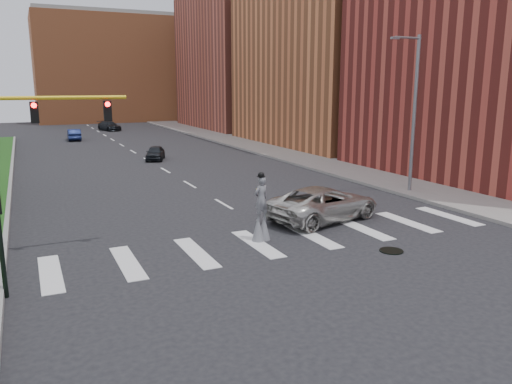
# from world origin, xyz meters

# --- Properties ---
(ground_plane) EXTENTS (160.00, 160.00, 0.00)m
(ground_plane) POSITION_xyz_m (0.00, 0.00, 0.00)
(ground_plane) COLOR black
(ground_plane) RESTS_ON ground
(median_curb) EXTENTS (0.20, 60.00, 0.28)m
(median_curb) POSITION_xyz_m (-10.45, 20.00, 0.14)
(median_curb) COLOR gray
(median_curb) RESTS_ON ground
(sidewalk_right) EXTENTS (5.00, 90.00, 0.18)m
(sidewalk_right) POSITION_xyz_m (12.50, 25.00, 0.09)
(sidewalk_right) COLOR slate
(sidewalk_right) RESTS_ON ground
(manhole) EXTENTS (0.90, 0.90, 0.04)m
(manhole) POSITION_xyz_m (3.00, -2.00, 0.02)
(manhole) COLOR black
(manhole) RESTS_ON ground
(building_mid) EXTENTS (16.00, 22.00, 24.00)m
(building_mid) POSITION_xyz_m (22.00, 30.00, 12.00)
(building_mid) COLOR #C96E3F
(building_mid) RESTS_ON ground
(building_far) EXTENTS (16.00, 22.00, 20.00)m
(building_far) POSITION_xyz_m (22.00, 54.00, 10.00)
(building_far) COLOR #B25341
(building_far) RESTS_ON ground
(building_backdrop) EXTENTS (26.00, 14.00, 18.00)m
(building_backdrop) POSITION_xyz_m (6.00, 78.00, 9.00)
(building_backdrop) COLOR #C96E3F
(building_backdrop) RESTS_ON ground
(streetlight) EXTENTS (2.05, 0.20, 9.00)m
(streetlight) POSITION_xyz_m (10.90, 6.00, 4.90)
(streetlight) COLOR slate
(streetlight) RESTS_ON ground
(traffic_signal) EXTENTS (5.30, 0.23, 6.20)m
(traffic_signal) POSITION_xyz_m (-9.78, 3.00, 4.15)
(traffic_signal) COLOR black
(traffic_signal) RESTS_ON ground
(secondary_signal) EXTENTS (0.25, 0.21, 3.23)m
(secondary_signal) POSITION_xyz_m (-10.30, -0.50, 1.95)
(secondary_signal) COLOR black
(secondary_signal) RESTS_ON ground
(stilt_performer) EXTENTS (0.83, 0.61, 2.85)m
(stilt_performer) POSITION_xyz_m (-0.94, 1.36, 1.14)
(stilt_performer) COLOR #312213
(stilt_performer) RESTS_ON ground
(suv_crossing) EXTENTS (6.23, 3.96, 1.60)m
(suv_crossing) POSITION_xyz_m (3.12, 3.00, 0.80)
(suv_crossing) COLOR #B8B5AE
(suv_crossing) RESTS_ON ground
(car_near) EXTENTS (2.54, 3.77, 1.19)m
(car_near) POSITION_xyz_m (0.65, 25.71, 0.60)
(car_near) COLOR black
(car_near) RESTS_ON ground
(car_mid) EXTENTS (1.53, 4.04, 1.32)m
(car_mid) POSITION_xyz_m (-4.12, 45.26, 0.66)
(car_mid) COLOR #15204C
(car_mid) RESTS_ON ground
(car_far) EXTENTS (3.14, 4.87, 1.31)m
(car_far) POSITION_xyz_m (1.66, 56.69, 0.66)
(car_far) COLOR black
(car_far) RESTS_ON ground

